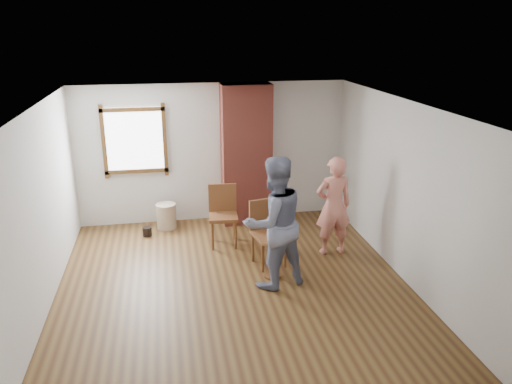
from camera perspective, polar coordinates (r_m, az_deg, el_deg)
ground at (r=7.33m, az=-2.50°, el=-10.76°), size 5.50×5.50×0.00m
room_shell at (r=7.21m, az=-3.83°, el=4.23°), size 5.04×5.52×2.62m
brick_chimney at (r=9.24m, az=-1.13°, el=4.26°), size 0.90×0.50×2.60m
stoneware_crock at (r=9.35m, az=-10.22°, el=-2.72°), size 0.47×0.47×0.47m
dark_pot at (r=9.14m, az=-12.33°, el=-4.43°), size 0.19×0.19×0.16m
dining_chair_left at (r=8.50m, az=-3.79°, el=-2.23°), size 0.51×0.51×1.02m
dining_chair_right at (r=7.79m, az=1.25°, el=-4.21°), size 0.57×0.57×1.02m
side_table at (r=7.43m, az=1.97°, el=-6.84°), size 0.40×0.40×0.60m
cake_plate at (r=7.34m, az=1.99°, el=-5.42°), size 0.18×0.18×0.01m
cake_slice at (r=7.33m, az=2.07°, el=-5.17°), size 0.08×0.07×0.06m
man at (r=6.99m, az=2.07°, el=-3.54°), size 1.12×0.98×1.92m
person_pink at (r=8.11m, az=8.85°, el=-1.61°), size 0.62×0.42×1.64m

